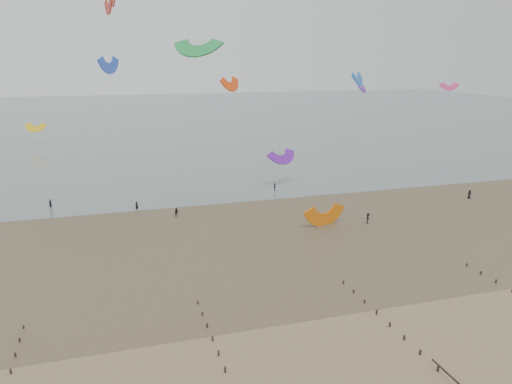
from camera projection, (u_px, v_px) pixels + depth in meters
ground at (362, 340)px, 48.76m from camera, size 500.00×500.00×0.00m
sea_and_shore at (234, 231)px, 79.40m from camera, size 500.00×665.00×0.03m
kitesurfer_lead at (137, 206)px, 90.06m from camera, size 0.74×0.67×1.71m
kitesurfers at (403, 191)px, 100.17m from camera, size 117.18×25.57×1.78m
grounded_kite at (324, 225)px, 82.33m from camera, size 7.75×6.64×3.71m
kites_airborne at (118, 71)px, 123.51m from camera, size 245.78×120.04×43.55m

